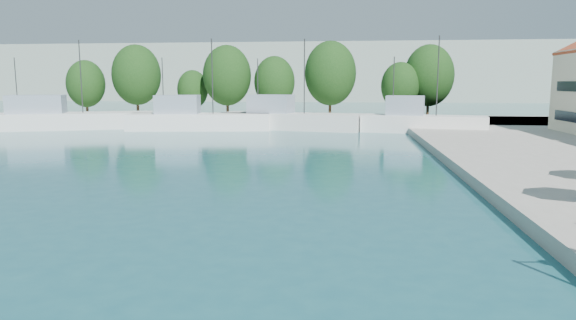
# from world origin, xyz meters

# --- Properties ---
(quay_far) EXTENTS (90.00, 16.00, 0.60)m
(quay_far) POSITION_xyz_m (-8.00, 67.00, 0.30)
(quay_far) COLOR gray
(quay_far) RESTS_ON ground
(hill_west) EXTENTS (180.00, 40.00, 16.00)m
(hill_west) POSITION_xyz_m (-30.00, 160.00, 8.00)
(hill_west) COLOR #95A295
(hill_west) RESTS_ON ground
(hill_east) EXTENTS (140.00, 40.00, 12.00)m
(hill_east) POSITION_xyz_m (40.00, 180.00, 6.00)
(hill_east) COLOR #95A295
(hill_east) RESTS_ON ground
(trawler_01) EXTENTS (19.39, 11.41, 10.20)m
(trawler_01) POSITION_xyz_m (-31.97, 55.48, 1.07)
(trawler_01) COLOR white
(trawler_01) RESTS_ON ground
(trawler_02) EXTENTS (15.66, 6.07, 10.20)m
(trawler_02) POSITION_xyz_m (-16.65, 56.06, 1.07)
(trawler_02) COLOR white
(trawler_02) RESTS_ON ground
(trawler_03) EXTENTS (16.02, 7.11, 10.20)m
(trawler_03) POSITION_xyz_m (-6.80, 58.06, 1.07)
(trawler_03) COLOR silver
(trawler_03) RESTS_ON ground
(trawler_04) EXTENTS (12.93, 5.67, 10.20)m
(trawler_04) POSITION_xyz_m (7.29, 55.77, 1.07)
(trawler_04) COLOR silver
(trawler_04) RESTS_ON ground
(tree_01) EXTENTS (5.14, 5.14, 7.61)m
(tree_01) POSITION_xyz_m (-35.91, 68.91, 4.99)
(tree_01) COLOR #3F2B19
(tree_01) RESTS_ON quay_far
(tree_02) EXTENTS (6.52, 6.52, 9.66)m
(tree_02) POSITION_xyz_m (-28.73, 69.22, 6.17)
(tree_02) COLOR #3F2B19
(tree_02) RESTS_ON quay_far
(tree_03) EXTENTS (4.24, 4.24, 6.28)m
(tree_03) POSITION_xyz_m (-21.56, 71.26, 4.22)
(tree_03) COLOR #3F2B19
(tree_03) RESTS_ON quay_far
(tree_04) EXTENTS (6.42, 6.42, 9.50)m
(tree_04) POSITION_xyz_m (-16.23, 69.44, 6.08)
(tree_04) COLOR #3F2B19
(tree_04) RESTS_ON quay_far
(tree_05) EXTENTS (5.44, 5.44, 8.05)m
(tree_05) POSITION_xyz_m (-9.93, 70.06, 5.25)
(tree_05) COLOR #3F2B19
(tree_05) RESTS_ON quay_far
(tree_06) EXTENTS (6.73, 6.73, 9.97)m
(tree_06) POSITION_xyz_m (-2.51, 69.91, 6.35)
(tree_06) COLOR #3F2B19
(tree_06) RESTS_ON quay_far
(tree_07) EXTENTS (4.84, 4.84, 7.16)m
(tree_07) POSITION_xyz_m (6.43, 68.82, 4.73)
(tree_07) COLOR #3F2B19
(tree_07) RESTS_ON quay_far
(tree_08) EXTENTS (6.38, 6.38, 9.44)m
(tree_08) POSITION_xyz_m (10.21, 70.48, 6.05)
(tree_08) COLOR #3F2B19
(tree_08) RESTS_ON quay_far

